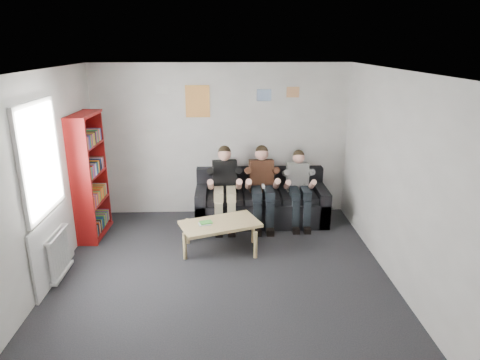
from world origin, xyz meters
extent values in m
plane|color=black|center=(0.00, 0.00, 0.00)|extent=(5.00, 5.00, 0.00)
plane|color=white|center=(0.00, 0.00, 2.70)|extent=(5.00, 5.00, 0.00)
plane|color=beige|center=(0.00, 2.50, 1.35)|extent=(4.50, 0.00, 4.50)
plane|color=beige|center=(0.00, -2.50, 1.35)|extent=(4.50, 0.00, 4.50)
plane|color=beige|center=(-2.25, 0.00, 1.35)|extent=(0.00, 5.00, 5.00)
plane|color=beige|center=(2.25, 0.00, 1.35)|extent=(0.00, 5.00, 5.00)
cube|color=black|center=(0.69, 2.03, 0.22)|extent=(2.27, 0.93, 0.43)
cube|color=black|center=(0.69, 2.39, 0.65)|extent=(2.27, 0.21, 0.44)
cube|color=black|center=(-0.36, 2.03, 0.31)|extent=(0.19, 0.93, 0.62)
cube|color=black|center=(1.73, 2.03, 0.31)|extent=(0.19, 0.93, 0.62)
cube|color=black|center=(0.69, 1.94, 0.48)|extent=(1.90, 0.64, 0.10)
cube|color=maroon|center=(-2.08, 1.57, 1.00)|extent=(0.30, 0.90, 2.00)
cube|color=tan|center=(-0.02, 0.91, 0.43)|extent=(1.14, 0.63, 0.05)
cylinder|color=tan|center=(-0.54, 0.65, 0.21)|extent=(0.06, 0.06, 0.41)
cylinder|color=tan|center=(0.49, 0.65, 0.21)|extent=(0.06, 0.06, 0.41)
cylinder|color=tan|center=(-0.54, 1.16, 0.21)|extent=(0.06, 0.06, 0.41)
cylinder|color=tan|center=(0.49, 1.16, 0.21)|extent=(0.06, 0.06, 0.41)
cube|color=silver|center=(-0.25, 0.85, 0.46)|extent=(0.18, 0.13, 0.01)
cube|color=green|center=(-0.23, 0.88, 0.48)|extent=(0.18, 0.13, 0.01)
cube|color=black|center=(0.05, 2.08, 0.82)|extent=(0.41, 0.30, 0.58)
sphere|color=#E29E8A|center=(0.05, 2.04, 1.22)|extent=(0.23, 0.23, 0.23)
sphere|color=black|center=(0.05, 2.05, 1.25)|extent=(0.22, 0.22, 0.22)
cube|color=tan|center=(0.05, 1.77, 0.61)|extent=(0.37, 0.48, 0.16)
cube|color=tan|center=(0.05, 1.54, 0.27)|extent=(0.35, 0.14, 0.54)
cube|color=black|center=(0.05, 1.48, 0.05)|extent=(0.35, 0.27, 0.10)
cube|color=#522A1B|center=(0.69, 2.08, 0.82)|extent=(0.41, 0.30, 0.59)
sphere|color=#E29E8A|center=(0.69, 2.04, 1.22)|extent=(0.23, 0.23, 0.23)
sphere|color=black|center=(0.69, 2.05, 1.26)|extent=(0.22, 0.22, 0.22)
cube|color=black|center=(0.69, 1.77, 0.61)|extent=(0.37, 0.48, 0.16)
cube|color=black|center=(0.69, 1.54, 0.27)|extent=(0.35, 0.15, 0.54)
cube|color=black|center=(0.69, 1.48, 0.05)|extent=(0.35, 0.27, 0.10)
cube|color=silver|center=(0.69, 1.67, 0.76)|extent=(0.04, 0.15, 0.04)
cube|color=silver|center=(1.32, 2.07, 0.79)|extent=(0.37, 0.27, 0.53)
sphere|color=#E29E8A|center=(1.32, 2.03, 1.15)|extent=(0.20, 0.20, 0.20)
sphere|color=black|center=(1.32, 2.05, 1.18)|extent=(0.20, 0.20, 0.20)
cube|color=black|center=(1.32, 1.79, 0.60)|extent=(0.33, 0.43, 0.14)
cube|color=black|center=(1.32, 1.59, 0.27)|extent=(0.32, 0.13, 0.54)
cube|color=black|center=(1.32, 1.53, 0.05)|extent=(0.32, 0.24, 0.09)
cylinder|color=silver|center=(-2.15, -0.08, 0.35)|extent=(0.06, 0.06, 0.60)
cylinder|color=silver|center=(-2.15, 0.00, 0.35)|extent=(0.06, 0.06, 0.60)
cylinder|color=silver|center=(-2.15, 0.08, 0.35)|extent=(0.06, 0.06, 0.60)
cylinder|color=silver|center=(-2.15, 0.16, 0.35)|extent=(0.06, 0.06, 0.60)
cylinder|color=silver|center=(-2.15, 0.24, 0.35)|extent=(0.06, 0.06, 0.60)
cylinder|color=silver|center=(-2.15, 0.32, 0.35)|extent=(0.06, 0.06, 0.60)
cylinder|color=silver|center=(-2.15, 0.40, 0.35)|extent=(0.06, 0.06, 0.60)
cylinder|color=silver|center=(-2.15, 0.48, 0.35)|extent=(0.06, 0.06, 0.60)
cube|color=silver|center=(-2.15, 0.20, 0.07)|extent=(0.10, 0.64, 0.04)
cube|color=silver|center=(-2.15, 0.20, 0.63)|extent=(0.10, 0.64, 0.04)
cube|color=white|center=(-2.23, 0.20, 1.65)|extent=(0.02, 1.00, 1.30)
cube|color=silver|center=(-2.22, 0.20, 2.33)|extent=(0.05, 1.12, 0.06)
cube|color=silver|center=(-2.22, 0.20, 0.97)|extent=(0.05, 1.12, 0.06)
cube|color=silver|center=(-2.22, 0.20, 0.45)|extent=(0.03, 1.30, 0.90)
cube|color=#EDC253|center=(-0.40, 2.49, 2.05)|extent=(0.42, 0.01, 0.55)
cube|color=#3975C4|center=(0.75, 2.49, 2.15)|extent=(0.25, 0.01, 0.20)
cube|color=#B8396E|center=(1.25, 2.49, 2.20)|extent=(0.22, 0.01, 0.18)
cube|color=silver|center=(-1.00, 2.49, 2.25)|extent=(0.20, 0.01, 0.14)
camera|label=1|loc=(0.05, -4.97, 3.01)|focal=32.00mm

